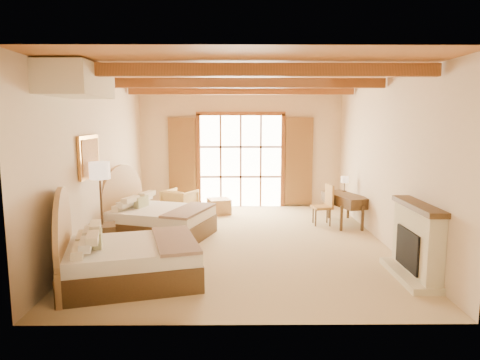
{
  "coord_description": "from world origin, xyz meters",
  "views": [
    {
      "loc": [
        -0.12,
        -8.25,
        2.41
      ],
      "look_at": [
        -0.05,
        0.2,
        1.2
      ],
      "focal_mm": 32.0,
      "sensor_mm": 36.0,
      "label": 1
    }
  ],
  "objects_px": {
    "bed_near": "(121,257)",
    "nightstand": "(102,240)",
    "bed_far": "(154,218)",
    "desk": "(345,208)",
    "armchair": "(180,202)"
  },
  "relations": [
    {
      "from": "bed_near",
      "to": "nightstand",
      "type": "bearing_deg",
      "value": 102.91
    },
    {
      "from": "bed_far",
      "to": "desk",
      "type": "xyz_separation_m",
      "value": [
        4.21,
        0.98,
        -0.01
      ]
    },
    {
      "from": "bed_near",
      "to": "desk",
      "type": "relative_size",
      "value": 1.65
    },
    {
      "from": "bed_far",
      "to": "armchair",
      "type": "bearing_deg",
      "value": 100.22
    },
    {
      "from": "bed_near",
      "to": "nightstand",
      "type": "relative_size",
      "value": 4.13
    },
    {
      "from": "bed_far",
      "to": "bed_near",
      "type": "bearing_deg",
      "value": -71.23
    },
    {
      "from": "nightstand",
      "to": "desk",
      "type": "distance_m",
      "value": 5.38
    },
    {
      "from": "armchair",
      "to": "desk",
      "type": "height_order",
      "value": "desk"
    },
    {
      "from": "bed_near",
      "to": "desk",
      "type": "distance_m",
      "value": 5.48
    },
    {
      "from": "bed_far",
      "to": "desk",
      "type": "bearing_deg",
      "value": 31.98
    },
    {
      "from": "bed_far",
      "to": "armchair",
      "type": "relative_size",
      "value": 3.24
    },
    {
      "from": "nightstand",
      "to": "bed_far",
      "type": "bearing_deg",
      "value": 45.41
    },
    {
      "from": "desk",
      "to": "nightstand",
      "type": "bearing_deg",
      "value": -173.86
    },
    {
      "from": "armchair",
      "to": "desk",
      "type": "xyz_separation_m",
      "value": [
        3.92,
        -0.92,
        0.04
      ]
    },
    {
      "from": "bed_near",
      "to": "desk",
      "type": "bearing_deg",
      "value": 24.58
    }
  ]
}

